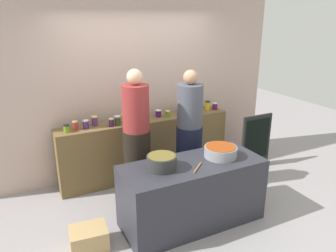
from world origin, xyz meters
name	(u,v)px	position (x,y,z in m)	size (l,w,h in m)	color
ground	(180,209)	(0.00, 0.00, 0.00)	(12.00, 12.00, 0.00)	gray
storefront_wall	(136,78)	(0.00, 1.45, 1.50)	(4.80, 0.12, 3.00)	#C0A398
display_shelf	(147,148)	(0.00, 1.10, 0.46)	(2.70, 0.36, 0.92)	brown
prep_table	(192,193)	(0.00, -0.30, 0.39)	(1.70, 0.70, 0.79)	#2A2B33
preserve_jar_0	(67,128)	(-1.17, 1.06, 0.98)	(0.08, 0.08, 0.11)	olive
preserve_jar_1	(75,125)	(-1.05, 1.11, 0.99)	(0.07, 0.07, 0.13)	#A62C28
preserve_jar_2	(86,124)	(-0.90, 1.09, 0.99)	(0.09, 0.09, 0.12)	#41275E
preserve_jar_3	(95,121)	(-0.76, 1.17, 0.99)	(0.09, 0.09, 0.14)	#592D60
preserve_jar_4	(111,122)	(-0.56, 1.03, 0.98)	(0.08, 0.08, 0.12)	#421B55
preserve_jar_5	(118,120)	(-0.46, 1.06, 0.99)	(0.09, 0.09, 0.13)	#394A2B
preserve_jar_6	(124,118)	(-0.34, 1.13, 0.99)	(0.08, 0.08, 0.13)	gold
preserve_jar_7	(145,115)	(-0.01, 1.10, 1.00)	(0.07, 0.07, 0.14)	#4F2756
preserve_jar_8	(158,113)	(0.23, 1.14, 0.98)	(0.09, 0.09, 0.11)	#471458
preserve_jar_9	(168,114)	(0.36, 1.07, 0.97)	(0.08, 0.08, 0.10)	olive
preserve_jar_10	(180,111)	(0.59, 1.11, 0.98)	(0.08, 0.08, 0.11)	#8F360E
preserve_jar_11	(188,111)	(0.69, 1.03, 0.99)	(0.09, 0.09, 0.13)	#502A48
preserve_jar_12	(195,110)	(0.82, 1.04, 0.98)	(0.08, 0.08, 0.11)	#50134B
preserve_jar_13	(199,108)	(0.93, 1.10, 0.99)	(0.07, 0.07, 0.13)	#284A2B
preserve_jar_14	(208,105)	(1.14, 1.14, 1.00)	(0.09, 0.09, 0.14)	gold
preserve_jar_15	(215,106)	(1.25, 1.10, 0.98)	(0.09, 0.09, 0.11)	#541247
cooking_pot_left	(162,162)	(-0.38, -0.26, 0.87)	(0.34, 0.34, 0.16)	#2D2D2D
cooking_pot_center	(221,152)	(0.39, -0.29, 0.86)	(0.40, 0.40, 0.14)	gray
wooden_spoon	(198,168)	(-0.02, -0.44, 0.80)	(0.02, 0.02, 0.26)	#9E703D
cook_with_tongs	(137,143)	(-0.38, 0.52, 0.82)	(0.37, 0.37, 1.80)	black
cook_in_cap	(189,138)	(0.38, 0.44, 0.79)	(0.37, 0.37, 1.75)	black
bread_crate	(89,238)	(-1.25, -0.20, 0.12)	(0.40, 0.32, 0.23)	tan
chalkboard_sign	(256,141)	(1.75, 0.59, 0.45)	(0.56, 0.05, 0.89)	black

